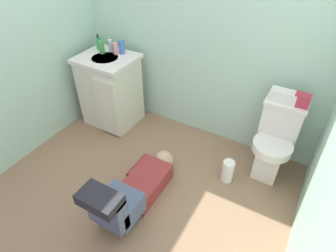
# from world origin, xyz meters

# --- Properties ---
(ground_plane) EXTENTS (3.10, 2.94, 0.04)m
(ground_plane) POSITION_xyz_m (0.00, 0.00, -0.02)
(ground_plane) COLOR #8B6A4E
(wall_back) EXTENTS (2.76, 0.08, 2.40)m
(wall_back) POSITION_xyz_m (0.00, 1.01, 1.20)
(wall_back) COLOR #ABD2BB
(wall_back) RESTS_ON ground_plane
(wall_left) EXTENTS (0.08, 1.94, 2.40)m
(wall_left) POSITION_xyz_m (-1.34, 0.00, 1.20)
(wall_left) COLOR #ABD2BB
(wall_left) RESTS_ON ground_plane
(toilet) EXTENTS (0.36, 0.46, 0.75)m
(toilet) POSITION_xyz_m (0.95, 0.71, 0.37)
(toilet) COLOR silver
(toilet) RESTS_ON ground_plane
(vanity_cabinet) EXTENTS (0.60, 0.53, 0.82)m
(vanity_cabinet) POSITION_xyz_m (-0.88, 0.62, 0.42)
(vanity_cabinet) COLOR beige
(vanity_cabinet) RESTS_ON ground_plane
(faucet) EXTENTS (0.02, 0.02, 0.10)m
(faucet) POSITION_xyz_m (-0.89, 0.77, 0.87)
(faucet) COLOR silver
(faucet) RESTS_ON vanity_cabinet
(person_plumber) EXTENTS (0.39, 1.06, 0.52)m
(person_plumber) POSITION_xyz_m (0.04, -0.28, 0.18)
(person_plumber) COLOR maroon
(person_plumber) RESTS_ON ground_plane
(tissue_box) EXTENTS (0.22, 0.11, 0.10)m
(tissue_box) POSITION_xyz_m (0.90, 0.80, 0.80)
(tissue_box) COLOR silver
(tissue_box) RESTS_ON toilet
(toiletry_bag) EXTENTS (0.12, 0.09, 0.11)m
(toiletry_bag) POSITION_xyz_m (1.05, 0.80, 0.81)
(toiletry_bag) COLOR #B22D3F
(toiletry_bag) RESTS_ON toilet
(soap_dispenser) EXTENTS (0.06, 0.06, 0.17)m
(soap_dispenser) POSITION_xyz_m (-1.08, 0.75, 0.89)
(soap_dispenser) COLOR green
(soap_dispenser) RESTS_ON vanity_cabinet
(bottle_green) EXTENTS (0.06, 0.06, 0.14)m
(bottle_green) POSITION_xyz_m (-0.98, 0.68, 0.89)
(bottle_green) COLOR #4CA048
(bottle_green) RESTS_ON vanity_cabinet
(bottle_clear) EXTENTS (0.04, 0.04, 0.13)m
(bottle_clear) POSITION_xyz_m (-0.92, 0.76, 0.89)
(bottle_clear) COLOR silver
(bottle_clear) RESTS_ON vanity_cabinet
(bottle_pink) EXTENTS (0.05, 0.05, 0.12)m
(bottle_pink) POSITION_xyz_m (-0.84, 0.74, 0.88)
(bottle_pink) COLOR pink
(bottle_pink) RESTS_ON vanity_cabinet
(bottle_blue) EXTENTS (0.06, 0.06, 0.15)m
(bottle_blue) POSITION_xyz_m (-0.79, 0.78, 0.89)
(bottle_blue) COLOR #4067BB
(bottle_blue) RESTS_ON vanity_cabinet
(paper_towel_roll) EXTENTS (0.11, 0.11, 0.23)m
(paper_towel_roll) POSITION_xyz_m (0.65, 0.39, 0.11)
(paper_towel_roll) COLOR white
(paper_towel_roll) RESTS_ON ground_plane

